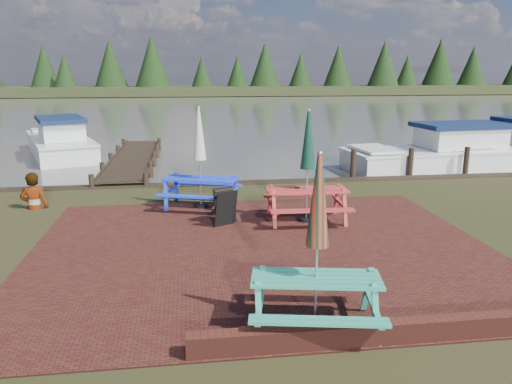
{
  "coord_description": "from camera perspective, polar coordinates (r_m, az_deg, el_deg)",
  "views": [
    {
      "loc": [
        -1.39,
        -8.13,
        3.44
      ],
      "look_at": [
        -0.04,
        1.72,
        1.0
      ],
      "focal_mm": 35.0,
      "sensor_mm": 36.0,
      "label": 1
    }
  ],
  "objects": [
    {
      "name": "person",
      "position": [
        13.7,
        -24.32,
        2.0
      ],
      "size": [
        0.69,
        0.46,
        1.86
      ],
      "primitive_type": "imported",
      "rotation": [
        0.0,
        0.0,
        3.17
      ],
      "color": "gray",
      "rests_on": "ground"
    },
    {
      "name": "jetty",
      "position": [
        19.8,
        -13.84,
        3.72
      ],
      "size": [
        1.76,
        9.08,
        1.0
      ],
      "color": "black",
      "rests_on": "ground"
    },
    {
      "name": "ground",
      "position": [
        8.94,
        1.75,
        -8.86
      ],
      "size": [
        120.0,
        120.0,
        0.0
      ],
      "primitive_type": "plane",
      "color": "black",
      "rests_on": "ground"
    },
    {
      "name": "brick_wall",
      "position": [
        7.48,
        21.98,
        -13.39
      ],
      "size": [
        6.21,
        1.79,
        0.3
      ],
      "color": "#4C1E16",
      "rests_on": "ground"
    },
    {
      "name": "paving",
      "position": [
        9.85,
        0.79,
        -6.59
      ],
      "size": [
        9.0,
        7.5,
        0.02
      ],
      "primitive_type": "cube",
      "color": "#391512",
      "rests_on": "ground"
    },
    {
      "name": "picnic_table_red",
      "position": [
        11.48,
        5.85,
        0.93
      ],
      "size": [
        1.93,
        1.73,
        2.57
      ],
      "rotation": [
        0.0,
        0.0,
        -0.05
      ],
      "color": "#AC2E2C",
      "rests_on": "ground"
    },
    {
      "name": "picnic_table_teal",
      "position": [
        6.8,
        6.92,
        -8.76
      ],
      "size": [
        2.0,
        1.84,
        2.41
      ],
      "rotation": [
        0.0,
        0.0,
        -0.19
      ],
      "color": "teal",
      "rests_on": "ground"
    },
    {
      "name": "picnic_table_blue",
      "position": [
        12.69,
        -6.4,
        2.13
      ],
      "size": [
        2.26,
        2.13,
        2.55
      ],
      "rotation": [
        0.0,
        0.0,
        -0.33
      ],
      "color": "blue",
      "rests_on": "ground"
    },
    {
      "name": "water",
      "position": [
        45.28,
        -6.1,
        9.36
      ],
      "size": [
        120.0,
        60.0,
        0.02
      ],
      "primitive_type": "cube",
      "color": "#45433B",
      "rests_on": "ground"
    },
    {
      "name": "chalkboard",
      "position": [
        11.28,
        -3.52,
        -1.7
      ],
      "size": [
        0.55,
        0.7,
        0.84
      ],
      "rotation": [
        0.0,
        0.0,
        0.47
      ],
      "color": "black",
      "rests_on": "ground"
    },
    {
      "name": "far_treeline",
      "position": [
        74.14,
        -6.92,
        13.58
      ],
      "size": [
        120.0,
        10.0,
        8.1
      ],
      "color": "black",
      "rests_on": "ground"
    },
    {
      "name": "boat_jetty",
      "position": [
        23.16,
        -21.44,
        5.22
      ],
      "size": [
        4.31,
        6.89,
        1.89
      ],
      "rotation": [
        0.0,
        0.0,
        0.35
      ],
      "color": "silver",
      "rests_on": "ground"
    },
    {
      "name": "boat_near",
      "position": [
        19.77,
        20.59,
        3.98
      ],
      "size": [
        7.22,
        3.09,
        1.9
      ],
      "rotation": [
        0.0,
        0.0,
        1.67
      ],
      "color": "silver",
      "rests_on": "ground"
    }
  ]
}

